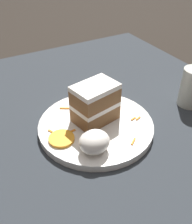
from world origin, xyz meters
TOP-DOWN VIEW (x-y plane):
  - ground_plane at (0.00, 0.00)m, footprint 6.00×6.00m
  - dining_table at (0.00, 0.00)m, footprint 1.04×1.06m
  - plate at (0.05, -0.00)m, footprint 0.28×0.28m
  - cake_slice at (0.06, 0.01)m, footprint 0.12×0.09m
  - cream_dollop at (-0.00, -0.08)m, footprint 0.07×0.06m
  - orange_garnish at (-0.05, -0.01)m, footprint 0.06×0.06m
  - carrot_shreds_scatter at (0.05, -0.01)m, footprint 0.22×0.21m
  - drinking_glass at (0.33, -0.03)m, footprint 0.06×0.06m

SIDE VIEW (x-z plane):
  - ground_plane at x=0.00m, z-range 0.00..0.00m
  - dining_table at x=0.00m, z-range 0.00..0.02m
  - plate at x=0.05m, z-range 0.02..0.04m
  - carrot_shreds_scatter at x=0.05m, z-range 0.04..0.04m
  - orange_garnish at x=-0.05m, z-range 0.04..0.05m
  - cream_dollop at x=0.00m, z-range 0.04..0.09m
  - drinking_glass at x=0.33m, z-range 0.01..0.12m
  - cake_slice at x=0.06m, z-range 0.04..0.14m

